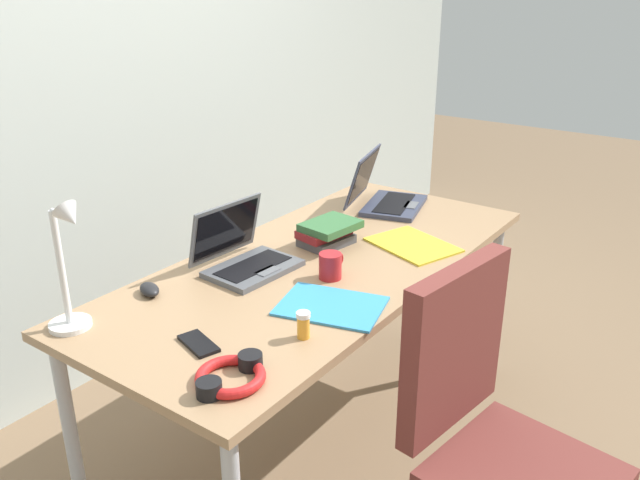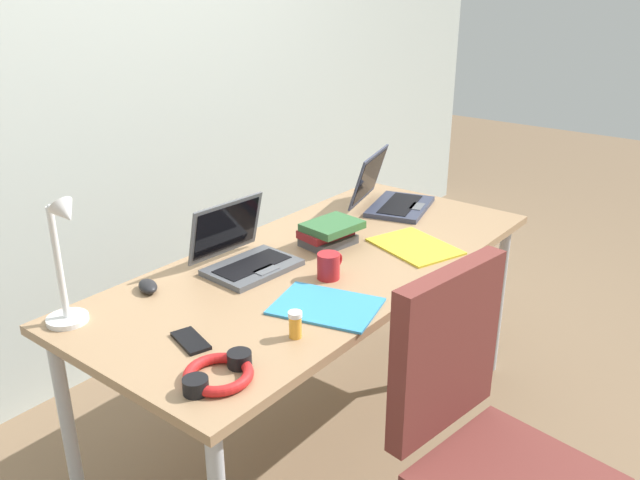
% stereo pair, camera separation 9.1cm
% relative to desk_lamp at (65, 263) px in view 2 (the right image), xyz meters
% --- Properties ---
extents(ground_plane, '(12.00, 12.00, 0.00)m').
position_rel_desk_lamp_xyz_m(ground_plane, '(0.80, -0.28, -0.94)').
color(ground_plane, '#7A6047').
extents(wall_back, '(6.00, 0.13, 2.60)m').
position_rel_desk_lamp_xyz_m(wall_back, '(0.80, 0.82, 0.36)').
color(wall_back, '#B2BCB7').
rests_on(wall_back, ground_plane).
extents(desk, '(1.80, 0.80, 0.74)m').
position_rel_desk_lamp_xyz_m(desk, '(0.80, -0.28, -0.25)').
color(desk, '#9E7A56').
rests_on(desk, ground_plane).
extents(desk_lamp, '(0.12, 0.18, 0.40)m').
position_rel_desk_lamp_xyz_m(desk_lamp, '(0.00, 0.00, 0.00)').
color(desk_lamp, white).
rests_on(desk_lamp, desk).
extents(laptop_far_corner, '(0.32, 0.28, 0.22)m').
position_rel_desk_lamp_xyz_m(laptop_far_corner, '(0.60, -0.10, -0.15)').
color(laptop_far_corner, '#515459').
rests_on(laptop_far_corner, desk).
extents(laptop_front_right, '(0.40, 0.37, 0.24)m').
position_rel_desk_lamp_xyz_m(laptop_front_right, '(1.44, -0.16, -0.15)').
color(laptop_front_right, '#33384C').
rests_on(laptop_front_right, desk).
extents(computer_mouse, '(0.09, 0.11, 0.03)m').
position_rel_desk_lamp_xyz_m(computer_mouse, '(0.27, 0.01, -0.18)').
color(computer_mouse, black).
rests_on(computer_mouse, desk).
extents(cell_phone, '(0.10, 0.15, 0.01)m').
position_rel_desk_lamp_xyz_m(cell_phone, '(0.14, -0.34, -0.19)').
color(cell_phone, black).
rests_on(cell_phone, desk).
extents(headphones, '(0.21, 0.18, 0.04)m').
position_rel_desk_lamp_xyz_m(headphones, '(0.07, -0.53, -0.18)').
color(headphones, red).
rests_on(headphones, desk).
extents(pill_bottle, '(0.04, 0.04, 0.08)m').
position_rel_desk_lamp_xyz_m(pill_bottle, '(0.34, -0.55, -0.16)').
color(pill_bottle, gold).
rests_on(pill_bottle, desk).
extents(book_stack, '(0.23, 0.19, 0.09)m').
position_rel_desk_lamp_xyz_m(book_stack, '(0.94, -0.21, -0.15)').
color(book_stack, '#4C4C51').
rests_on(book_stack, desk).
extents(paper_folder_near_lamp, '(0.32, 0.37, 0.01)m').
position_rel_desk_lamp_xyz_m(paper_folder_near_lamp, '(1.12, -0.48, -0.19)').
color(paper_folder_near_lamp, gold).
rests_on(paper_folder_near_lamp, desk).
extents(paper_folder_back_right, '(0.30, 0.36, 0.01)m').
position_rel_desk_lamp_xyz_m(paper_folder_back_right, '(0.54, -0.51, -0.19)').
color(paper_folder_back_right, '#338CC6').
rests_on(paper_folder_back_right, desk).
extents(coffee_mug, '(0.11, 0.08, 0.09)m').
position_rel_desk_lamp_xyz_m(coffee_mug, '(0.71, -0.39, -0.15)').
color(coffee_mug, '#B21E23').
rests_on(coffee_mug, desk).
extents(office_chair, '(0.52, 0.57, 0.97)m').
position_rel_desk_lamp_xyz_m(office_chair, '(0.54, -1.07, -0.54)').
color(office_chair, black).
rests_on(office_chair, ground_plane).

